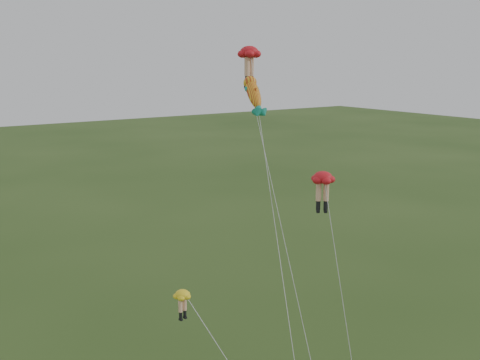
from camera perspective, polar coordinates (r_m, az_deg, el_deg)
legs_kite_red_high at (r=36.49m, az=1.05°, el=12.81°), size 6.97×14.54×19.68m
legs_kite_red_mid at (r=31.13m, az=8.87°, el=-0.39°), size 2.19×5.78×12.48m
legs_kite_yellow at (r=23.65m, az=-5.08°, el=-13.86°), size 4.45×5.15×9.11m
fish_kite at (r=34.25m, az=1.47°, el=9.12°), size 3.03×11.10×17.98m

